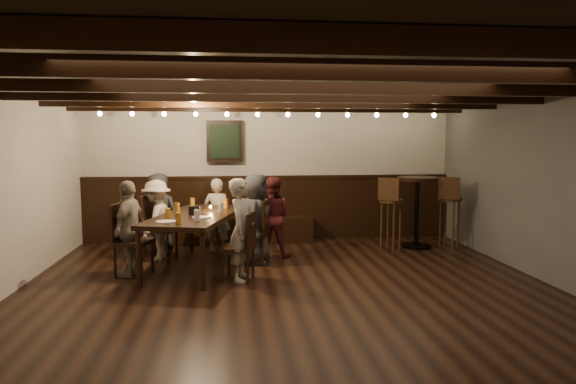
{
  "coord_description": "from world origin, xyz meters",
  "views": [
    {
      "loc": [
        -0.67,
        -5.6,
        1.8
      ],
      "look_at": [
        0.08,
        1.3,
        1.07
      ],
      "focal_mm": 32.0,
      "sensor_mm": 36.0,
      "label": 1
    }
  ],
  "objects": [
    {
      "name": "person_bench_right",
      "position": [
        -0.08,
        2.09,
        0.61
      ],
      "size": [
        0.69,
        0.6,
        1.23
      ],
      "primitive_type": "imported",
      "rotation": [
        0.0,
        0.0,
        2.89
      ],
      "color": "#5A1F20",
      "rests_on": "floor"
    },
    {
      "name": "pint_f",
      "position": [
        -1.12,
        0.86,
        0.84
      ],
      "size": [
        0.07,
        0.07,
        0.14
      ],
      "primitive_type": "cylinder",
      "color": "silver",
      "rests_on": "dining_table"
    },
    {
      "name": "dining_table",
      "position": [
        -1.18,
        1.45,
        0.7
      ],
      "size": [
        1.4,
        2.21,
        0.77
      ],
      "rotation": [
        0.0,
        0.0,
        -0.25
      ],
      "color": "black",
      "rests_on": "floor"
    },
    {
      "name": "plate_far",
      "position": [
        -1.08,
        1.11,
        0.77
      ],
      "size": [
        0.24,
        0.24,
        0.01
      ],
      "primitive_type": "cylinder",
      "color": "white",
      "rests_on": "dining_table"
    },
    {
      "name": "bar_stool_left",
      "position": [
        1.85,
        2.3,
        0.44
      ],
      "size": [
        0.43,
        0.44,
        1.19
      ],
      "rotation": [
        0.0,
        0.0,
        -0.58
      ],
      "color": "#321F10",
      "rests_on": "floor"
    },
    {
      "name": "person_bench_left",
      "position": [
        -1.83,
        2.54,
        0.63
      ],
      "size": [
        0.7,
        0.54,
        1.27
      ],
      "primitive_type": "imported",
      "rotation": [
        0.0,
        0.0,
        2.89
      ],
      "color": "#2A2A2D",
      "rests_on": "floor"
    },
    {
      "name": "bar_stool_right",
      "position": [
        2.85,
        2.35,
        0.44
      ],
      "size": [
        0.42,
        0.44,
        1.19
      ],
      "rotation": [
        0.0,
        0.0,
        -0.52
      ],
      "color": "#321F10",
      "rests_on": "floor"
    },
    {
      "name": "pint_a",
      "position": [
        -1.28,
        2.19,
        0.84
      ],
      "size": [
        0.07,
        0.07,
        0.14
      ],
      "primitive_type": "cylinder",
      "color": "#BF7219",
      "rests_on": "dining_table"
    },
    {
      "name": "plate_near",
      "position": [
        -1.5,
        0.81,
        0.77
      ],
      "size": [
        0.24,
        0.24,
        0.01
      ],
      "primitive_type": "cylinder",
      "color": "white",
      "rests_on": "dining_table"
    },
    {
      "name": "chair_left_far",
      "position": [
        -1.99,
        1.19,
        0.29
      ],
      "size": [
        0.53,
        0.53,
        0.96
      ],
      "rotation": [
        0.0,
        0.0,
        -1.82
      ],
      "color": "black",
      "rests_on": "floor"
    },
    {
      "name": "person_right_near",
      "position": [
        -0.34,
        1.69,
        0.65
      ],
      "size": [
        0.56,
        0.72,
        1.3
      ],
      "primitive_type": "imported",
      "rotation": [
        0.0,
        0.0,
        1.32
      ],
      "color": "#2B2C2E",
      "rests_on": "floor"
    },
    {
      "name": "person_left_near",
      "position": [
        -1.79,
        2.07,
        0.6
      ],
      "size": [
        0.62,
        0.86,
        1.2
      ],
      "primitive_type": "imported",
      "rotation": [
        0.0,
        0.0,
        -1.82
      ],
      "color": "#BCAD9F",
      "rests_on": "floor"
    },
    {
      "name": "pint_e",
      "position": [
        -1.5,
        1.06,
        0.84
      ],
      "size": [
        0.07,
        0.07,
        0.14
      ],
      "primitive_type": "cylinder",
      "color": "#BF7219",
      "rests_on": "dining_table"
    },
    {
      "name": "person_bench_centre",
      "position": [
        -0.92,
        2.46,
        0.59
      ],
      "size": [
        0.49,
        0.38,
        1.18
      ],
      "primitive_type": "imported",
      "rotation": [
        0.0,
        0.0,
        2.89
      ],
      "color": "#9F957F",
      "rests_on": "floor"
    },
    {
      "name": "high_top_table",
      "position": [
        2.35,
        2.5,
        0.77
      ],
      "size": [
        0.66,
        0.66,
        1.17
      ],
      "color": "black",
      "rests_on": "floor"
    },
    {
      "name": "person_right_far",
      "position": [
        -0.56,
        0.82,
        0.65
      ],
      "size": [
        0.42,
        0.54,
        1.3
      ],
      "primitive_type": "imported",
      "rotation": [
        0.0,
        0.0,
        1.32
      ],
      "color": "#A19B88",
      "rests_on": "floor"
    },
    {
      "name": "pint_b",
      "position": [
        -0.78,
        2.01,
        0.84
      ],
      "size": [
        0.07,
        0.07,
        0.14
      ],
      "primitive_type": "cylinder",
      "color": "#BF7219",
      "rests_on": "dining_table"
    },
    {
      "name": "condiment_caddy",
      "position": [
        -1.19,
        1.4,
        0.83
      ],
      "size": [
        0.15,
        0.1,
        0.12
      ],
      "primitive_type": "cube",
      "color": "black",
      "rests_on": "dining_table"
    },
    {
      "name": "pint_d",
      "position": [
        -0.84,
        1.56,
        0.84
      ],
      "size": [
        0.07,
        0.07,
        0.14
      ],
      "primitive_type": "cylinder",
      "color": "silver",
      "rests_on": "dining_table"
    },
    {
      "name": "pint_g",
      "position": [
        -1.33,
        0.66,
        0.84
      ],
      "size": [
        0.07,
        0.07,
        0.14
      ],
      "primitive_type": "cylinder",
      "color": "#BF7219",
      "rests_on": "dining_table"
    },
    {
      "name": "chair_right_near",
      "position": [
        -0.37,
        1.7,
        0.28
      ],
      "size": [
        0.51,
        0.51,
        0.92
      ],
      "rotation": [
        0.0,
        0.0,
        1.32
      ],
      "color": "black",
      "rests_on": "floor"
    },
    {
      "name": "room",
      "position": [
        -0.29,
        2.21,
        1.07
      ],
      "size": [
        7.0,
        7.0,
        7.0
      ],
      "color": "black",
      "rests_on": "ground"
    },
    {
      "name": "pint_c",
      "position": [
        -1.44,
        1.62,
        0.84
      ],
      "size": [
        0.07,
        0.07,
        0.14
      ],
      "primitive_type": "cylinder",
      "color": "#BF7219",
      "rests_on": "dining_table"
    },
    {
      "name": "chair_left_near",
      "position": [
        -1.76,
        2.06,
        0.3
      ],
      "size": [
        0.54,
        0.54,
        0.97
      ],
      "rotation": [
        0.0,
        0.0,
        -1.82
      ],
      "color": "black",
      "rests_on": "floor"
    },
    {
      "name": "chair_right_far",
      "position": [
        -0.6,
        0.83,
        0.27
      ],
      "size": [
        0.49,
        0.49,
        0.87
      ],
      "rotation": [
        0.0,
        0.0,
        1.32
      ],
      "color": "black",
      "rests_on": "floor"
    },
    {
      "name": "candle",
      "position": [
        -0.99,
        1.71,
        0.79
      ],
      "size": [
        0.05,
        0.05,
        0.05
      ],
      "primitive_type": "cylinder",
      "color": "beige",
      "rests_on": "dining_table"
    },
    {
      "name": "person_left_far",
      "position": [
        -2.02,
        1.2,
        0.63
      ],
      "size": [
        0.48,
        0.79,
        1.26
      ],
      "primitive_type": "imported",
      "rotation": [
        0.0,
        0.0,
        -1.82
      ],
      "color": "gray",
      "rests_on": "floor"
    }
  ]
}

